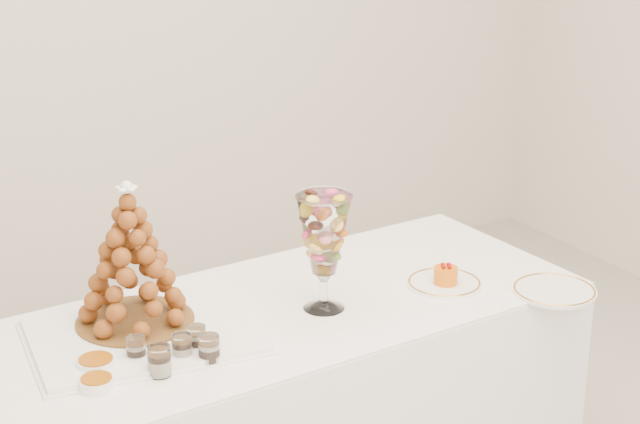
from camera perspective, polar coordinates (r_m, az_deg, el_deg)
buffet_table at (r=3.17m, az=-2.47°, el=-10.90°), size 1.85×0.82×0.69m
lace_tray at (r=2.88m, az=-9.40°, el=-6.52°), size 0.62×0.50×0.02m
macaron_vase at (r=2.94m, az=0.21°, el=-1.29°), size 0.15×0.15×0.33m
cake_plate at (r=3.19m, az=6.64°, el=-3.81°), size 0.22×0.22×0.01m
spare_plate at (r=3.19m, az=12.39°, el=-4.13°), size 0.24×0.24×0.01m
verrine_a at (r=2.76m, az=-9.78°, el=-7.23°), size 0.05×0.05×0.07m
verrine_b at (r=2.75m, az=-7.37°, el=-7.18°), size 0.05×0.05×0.07m
verrine_c at (r=2.79m, az=-6.62°, el=-6.73°), size 0.06×0.06×0.07m
verrine_d at (r=2.68m, az=-8.56°, el=-7.85°), size 0.07×0.07×0.08m
verrine_e at (r=2.73m, az=-5.94°, el=-7.29°), size 0.06×0.06×0.07m
ramekin_back at (r=2.74m, az=-11.85°, el=-7.99°), size 0.10×0.10×0.03m
ramekin_front at (r=2.66m, az=-11.83°, el=-8.95°), size 0.08×0.08×0.03m
croquembouche at (r=2.86m, az=-10.05°, el=-2.28°), size 0.33×0.33×0.40m
mousse_cake at (r=3.17m, az=6.72°, el=-3.36°), size 0.07×0.07×0.06m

